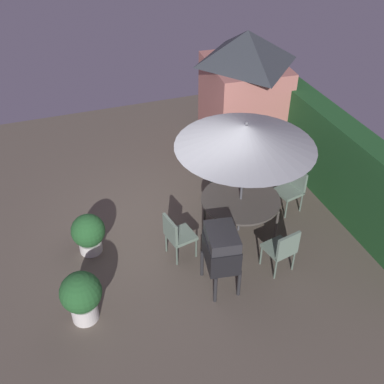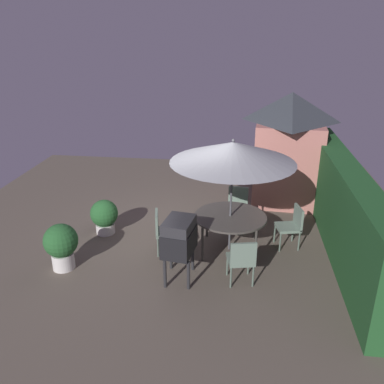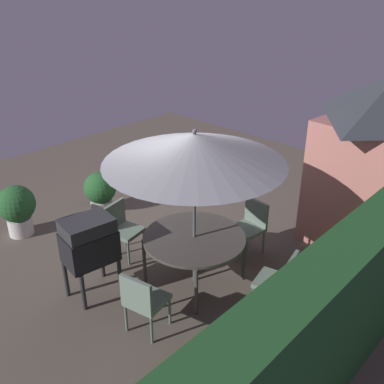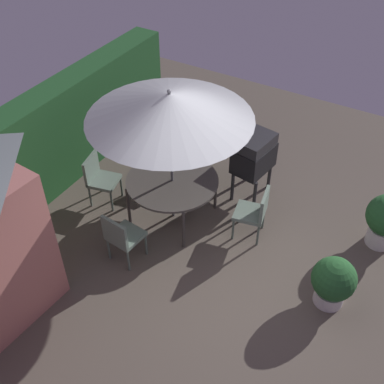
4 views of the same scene
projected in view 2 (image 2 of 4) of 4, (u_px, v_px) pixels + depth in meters
name	position (u px, v px, depth m)	size (l,w,h in m)	color
ground_plane	(176.00, 234.00, 9.11)	(11.00, 11.00, 0.00)	brown
hedge_backdrop	(341.00, 205.00, 8.38)	(6.61, 0.54, 1.78)	#1E4C23
garden_shed	(288.00, 146.00, 10.51)	(2.19, 1.90, 2.85)	#B26B60
patio_table	(230.00, 218.00, 8.20)	(1.48, 1.48, 0.77)	#47423D
patio_umbrella	(233.00, 152.00, 7.68)	(2.44, 2.44, 2.38)	#4C4C51
bbq_grill	(179.00, 238.00, 7.17)	(0.77, 0.60, 1.20)	black
chair_near_shed	(242.00, 258.00, 7.14)	(0.55, 0.54, 0.90)	slate
chair_far_side	(292.00, 224.00, 8.40)	(0.55, 0.56, 0.90)	slate
chair_toward_hedge	(237.00, 204.00, 9.37)	(0.51, 0.51, 0.90)	slate
chair_toward_house	(163.00, 229.00, 8.18)	(0.54, 0.55, 0.90)	slate
potted_plant_by_shed	(104.00, 216.00, 8.99)	(0.61, 0.61, 0.79)	silver
potted_plant_by_grill	(61.00, 244.00, 7.61)	(0.65, 0.65, 0.92)	silver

